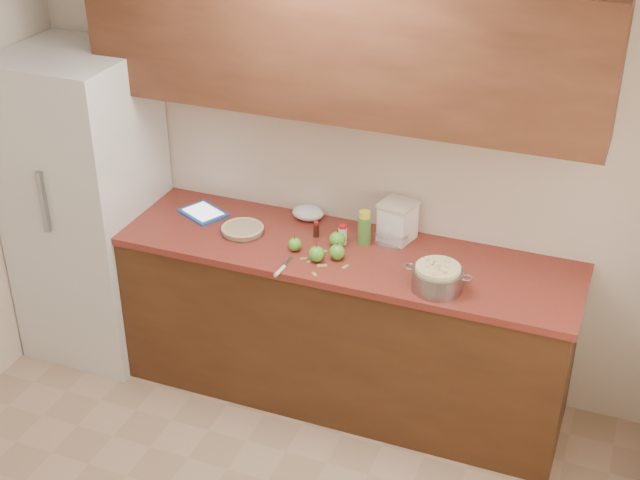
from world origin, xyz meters
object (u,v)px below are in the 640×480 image
at_px(colander, 437,278).
at_px(flour_canister, 398,220).
at_px(tablet, 203,213).
at_px(pie, 243,229).

bearing_deg(colander, flour_canister, 128.68).
xyz_separation_m(flour_canister, tablet, (-1.08, -0.13, -0.10)).
distance_m(pie, flour_canister, 0.83).
height_order(pie, tablet, pie).
distance_m(flour_canister, tablet, 1.10).
xyz_separation_m(pie, colander, (1.11, -0.16, 0.04)).
relative_size(pie, tablet, 0.79).
bearing_deg(pie, flour_canister, 17.01).
distance_m(pie, colander, 1.12).
xyz_separation_m(colander, tablet, (-1.41, 0.28, -0.05)).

